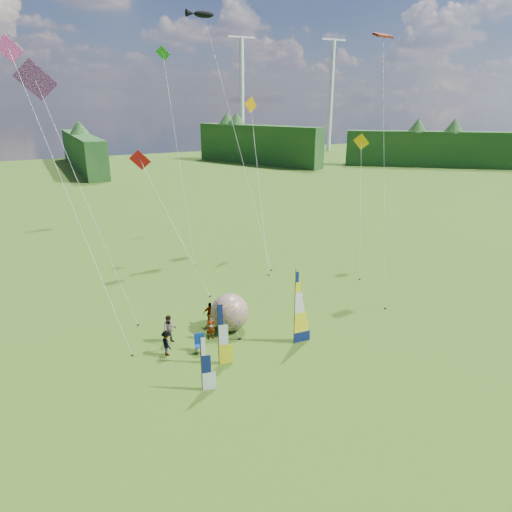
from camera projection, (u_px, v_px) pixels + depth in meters
name	position (u px, v px, depth m)	size (l,w,h in m)	color
ground	(304.00, 366.00, 25.58)	(220.00, 220.00, 0.00)	#416010
treeline_ring	(307.00, 301.00, 24.28)	(210.00, 210.00, 8.00)	#305820
turbine_left	(331.00, 97.00, 130.91)	(8.00, 1.20, 30.00)	silver
turbine_right	(242.00, 97.00, 125.98)	(8.00, 1.20, 30.00)	silver
feather_banner_main	(295.00, 309.00, 27.25)	(1.27, 0.10, 4.69)	#0C194E
side_banner_left	(218.00, 335.00, 25.16)	(1.03, 0.10, 3.71)	yellow
side_banner_far	(201.00, 365.00, 22.94)	(0.91, 0.10, 3.06)	white
bol_inflatable	(230.00, 312.00, 29.33)	(2.45, 2.45, 2.45)	navy
spectator_a	(211.00, 327.00, 28.27)	(0.59, 0.39, 1.61)	#66594C
spectator_b	(170.00, 329.00, 27.84)	(0.88, 0.43, 1.81)	#66594C
spectator_c	(167.00, 343.00, 26.50)	(1.01, 0.37, 1.56)	#66594C
spectator_d	(210.00, 314.00, 30.13)	(0.92, 0.38, 1.58)	#66594C
camp_chair	(200.00, 344.00, 26.79)	(0.66, 0.66, 1.15)	navy
kite_whale	(236.00, 130.00, 41.23)	(3.41, 14.99, 23.15)	black
kite_rainbow_delta	(86.00, 190.00, 28.96)	(7.96, 9.91, 17.46)	#F6593F
kite_parafoil	(385.00, 157.00, 33.38)	(7.62, 10.78, 20.47)	red
small_kite_red	(173.00, 216.00, 36.41)	(5.19, 12.54, 10.82)	red
small_kite_orange	(259.00, 178.00, 40.91)	(5.57, 11.79, 15.03)	#F49A00
small_kite_yellow	(361.00, 202.00, 38.97)	(6.02, 7.77, 11.89)	#FFB800
small_kite_pink	(72.00, 199.00, 25.33)	(6.19, 8.16, 17.95)	#FA43B9
small_kite_green	(178.00, 151.00, 41.98)	(3.14, 11.24, 19.48)	#22961A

